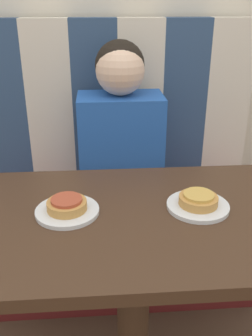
{
  "coord_description": "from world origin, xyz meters",
  "views": [
    {
      "loc": [
        -0.09,
        -0.87,
        1.25
      ],
      "look_at": [
        0.0,
        0.29,
        0.71
      ],
      "focal_mm": 40.0,
      "sensor_mm": 36.0,
      "label": 1
    }
  ],
  "objects_px": {
    "plate_right": "(198,206)",
    "pizza_right": "(198,199)",
    "person": "(121,124)",
    "pizza_left": "(67,204)",
    "plate_left": "(67,211)"
  },
  "relations": [
    {
      "from": "person",
      "to": "pizza_right",
      "type": "bearing_deg",
      "value": -72.07
    },
    {
      "from": "pizza_left",
      "to": "pizza_right",
      "type": "bearing_deg",
      "value": 0.0
    },
    {
      "from": "plate_left",
      "to": "plate_right",
      "type": "xyz_separation_m",
      "value": [
        0.36,
        0.0,
        0.0
      ]
    },
    {
      "from": "plate_left",
      "to": "pizza_right",
      "type": "bearing_deg",
      "value": -0.0
    },
    {
      "from": "person",
      "to": "plate_right",
      "type": "relative_size",
      "value": 3.69
    },
    {
      "from": "plate_right",
      "to": "pizza_right",
      "type": "xyz_separation_m",
      "value": [
        0.0,
        -0.0,
        0.02
      ]
    },
    {
      "from": "person",
      "to": "plate_left",
      "type": "bearing_deg",
      "value": -107.93
    },
    {
      "from": "plate_left",
      "to": "person",
      "type": "bearing_deg",
      "value": 72.07
    },
    {
      "from": "person",
      "to": "pizza_left",
      "type": "height_order",
      "value": "person"
    },
    {
      "from": "pizza_left",
      "to": "pizza_right",
      "type": "distance_m",
      "value": 0.36
    },
    {
      "from": "plate_right",
      "to": "pizza_right",
      "type": "height_order",
      "value": "pizza_right"
    },
    {
      "from": "plate_right",
      "to": "pizza_left",
      "type": "height_order",
      "value": "pizza_left"
    },
    {
      "from": "plate_right",
      "to": "pizza_left",
      "type": "distance_m",
      "value": 0.37
    },
    {
      "from": "plate_right",
      "to": "person",
      "type": "bearing_deg",
      "value": 107.93
    },
    {
      "from": "plate_left",
      "to": "pizza_right",
      "type": "height_order",
      "value": "pizza_right"
    }
  ]
}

